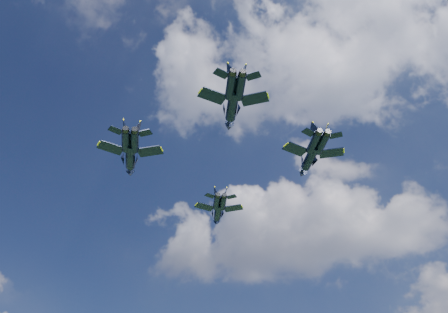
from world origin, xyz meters
TOP-DOWN VIEW (x-y plane):
  - jet_lead at (-2.25, 24.71)m, footprint 10.52×14.47m
  - jet_left at (-11.90, -0.55)m, footprint 12.16×16.50m
  - jet_right at (21.59, 13.23)m, footprint 12.08×16.34m
  - jet_slot at (12.09, -8.89)m, footprint 11.50×15.81m

SIDE VIEW (x-z plane):
  - jet_slot at x=12.09m, z-range 60.14..63.91m
  - jet_lead at x=-2.25m, z-range 60.79..64.24m
  - jet_left at x=-11.90m, z-range 60.88..64.85m
  - jet_right at x=21.59m, z-range 62.29..66.24m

